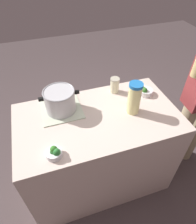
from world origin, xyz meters
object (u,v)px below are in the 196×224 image
(lemonade_pitcher, at_px, (134,98))
(mason_jar, at_px, (115,85))
(cooking_pot, at_px, (60,100))
(broccoli_bowl_front, at_px, (145,91))
(broccoli_bowl_center, at_px, (54,153))

(lemonade_pitcher, height_order, mason_jar, lemonade_pitcher)
(cooking_pot, height_order, mason_jar, cooking_pot)
(broccoli_bowl_front, bearing_deg, cooking_pot, 178.13)
(lemonade_pitcher, relative_size, broccoli_bowl_center, 2.46)
(lemonade_pitcher, height_order, broccoli_bowl_center, lemonade_pitcher)
(broccoli_bowl_front, distance_m, broccoli_bowl_center, 0.97)
(broccoli_bowl_front, bearing_deg, broccoli_bowl_center, -155.28)
(cooking_pot, xyz_separation_m, lemonade_pitcher, (0.55, -0.20, 0.03))
(cooking_pot, distance_m, mason_jar, 0.52)
(cooking_pot, bearing_deg, broccoli_bowl_front, -1.87)
(lemonade_pitcher, distance_m, broccoli_bowl_front, 0.29)
(broccoli_bowl_front, xyz_separation_m, broccoli_bowl_center, (-0.89, -0.41, 0.00))
(lemonade_pitcher, bearing_deg, mason_jar, 97.90)
(mason_jar, xyz_separation_m, broccoli_bowl_center, (-0.63, -0.53, -0.04))
(mason_jar, distance_m, broccoli_bowl_center, 0.83)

